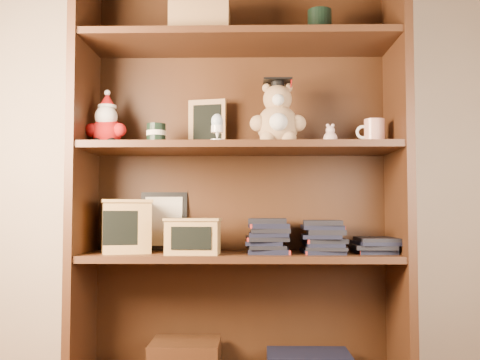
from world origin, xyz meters
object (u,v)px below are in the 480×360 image
(teacher_mug, at_px, (374,132))
(treats_box, at_px, (126,226))
(bookcase, at_px, (240,192))
(grad_teddy_bear, at_px, (278,119))

(teacher_mug, relative_size, treats_box, 0.48)
(treats_box, bearing_deg, teacher_mug, 0.05)
(bookcase, bearing_deg, treats_box, -173.04)
(teacher_mug, xyz_separation_m, treats_box, (-0.92, -0.00, -0.35))
(grad_teddy_bear, bearing_deg, treats_box, 179.31)
(bookcase, distance_m, grad_teddy_bear, 0.31)
(teacher_mug, bearing_deg, grad_teddy_bear, -178.78)
(bookcase, relative_size, teacher_mug, 14.88)
(bookcase, relative_size, grad_teddy_bear, 6.34)
(teacher_mug, height_order, treats_box, teacher_mug)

